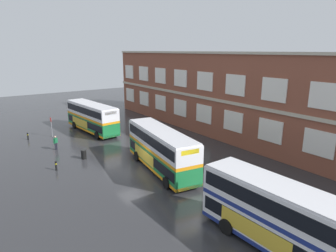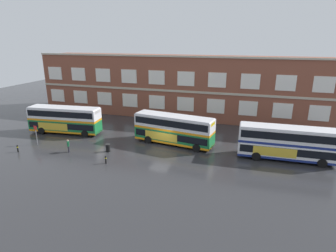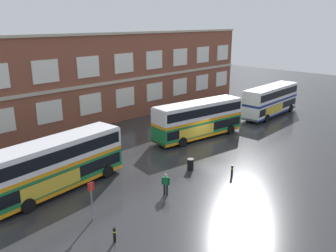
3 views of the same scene
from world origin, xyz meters
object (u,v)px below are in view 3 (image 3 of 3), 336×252
object	(u,v)px
double_decker_far	(271,100)
station_litter_bin	(190,164)
safety_bollard_west	(232,170)
waiting_passenger	(166,183)
double_decker_near	(57,164)
safety_bollard_east	(115,234)
double_decker_middle	(199,119)
bus_stand_flag	(91,197)

from	to	relation	value
double_decker_far	station_litter_bin	size ratio (longest dim) A/B	10.74
station_litter_bin	safety_bollard_west	bearing A→B (deg)	-65.25
waiting_passenger	safety_bollard_west	bearing A→B (deg)	-14.88
double_decker_near	safety_bollard_west	distance (m)	14.17
double_decker_far	safety_bollard_west	size ratio (longest dim) A/B	11.65
double_decker_far	safety_bollard_east	bearing A→B (deg)	-166.62
double_decker_far	station_litter_bin	world-z (taller)	double_decker_far
double_decker_middle	station_litter_bin	size ratio (longest dim) A/B	10.94
double_decker_near	bus_stand_flag	size ratio (longest dim) A/B	4.15
bus_stand_flag	safety_bollard_east	distance (m)	3.20
double_decker_near	waiting_passenger	size ratio (longest dim) A/B	6.59
double_decker_middle	double_decker_far	bearing A→B (deg)	-4.05
safety_bollard_east	bus_stand_flag	bearing A→B (deg)	81.21
waiting_passenger	safety_bollard_west	world-z (taller)	waiting_passenger
bus_stand_flag	station_litter_bin	distance (m)	10.61
waiting_passenger	station_litter_bin	distance (m)	5.03
bus_stand_flag	safety_bollard_west	xyz separation A→B (m)	(12.06, -2.68, -1.14)
waiting_passenger	double_decker_near	bearing A→B (deg)	128.65
double_decker_far	waiting_passenger	size ratio (longest dim) A/B	6.51
double_decker_far	safety_bollard_west	world-z (taller)	double_decker_far
bus_stand_flag	station_litter_bin	xyz separation A→B (m)	(10.54, 0.63, -1.12)
double_decker_far	waiting_passenger	distance (m)	26.94
safety_bollard_west	safety_bollard_east	size ratio (longest dim) A/B	1.00
bus_stand_flag	safety_bollard_east	size ratio (longest dim) A/B	2.84
double_decker_middle	waiting_passenger	distance (m)	13.90
bus_stand_flag	station_litter_bin	bearing A→B (deg)	3.42
station_litter_bin	safety_bollard_west	world-z (taller)	station_litter_bin
double_decker_middle	safety_bollard_east	bearing A→B (deg)	-154.47
waiting_passenger	safety_bollard_east	world-z (taller)	waiting_passenger
waiting_passenger	station_litter_bin	world-z (taller)	waiting_passenger
bus_stand_flag	station_litter_bin	size ratio (longest dim) A/B	2.62
double_decker_middle	waiting_passenger	world-z (taller)	double_decker_middle
double_decker_middle	waiting_passenger	bearing A→B (deg)	-150.56
safety_bollard_west	waiting_passenger	bearing A→B (deg)	165.12
double_decker_middle	safety_bollard_west	world-z (taller)	double_decker_middle
safety_bollard_west	double_decker_far	bearing A→B (deg)	20.45
safety_bollard_west	double_decker_middle	bearing A→B (deg)	55.63
station_litter_bin	safety_bollard_west	distance (m)	3.64
double_decker_near	safety_bollard_east	xyz separation A→B (m)	(-1.06, -8.44, -1.66)
double_decker_near	station_litter_bin	xyz separation A→B (m)	(9.93, -4.85, -1.63)
station_litter_bin	safety_bollard_east	world-z (taller)	station_litter_bin
double_decker_middle	double_decker_far	world-z (taller)	same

